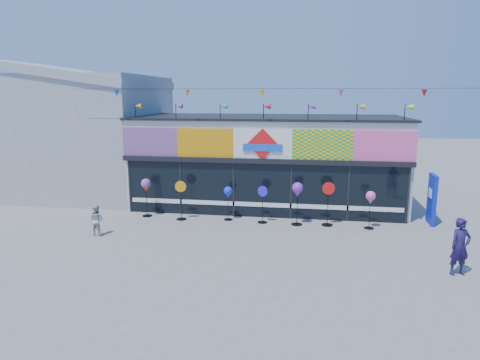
% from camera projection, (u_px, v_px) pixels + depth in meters
% --- Properties ---
extents(ground, '(80.00, 80.00, 0.00)m').
position_uv_depth(ground, '(251.00, 244.00, 14.71)').
color(ground, slate).
rests_on(ground, ground).
extents(kite_shop, '(16.00, 5.70, 5.31)m').
position_uv_depth(kite_shop, '(268.00, 160.00, 20.07)').
color(kite_shop, silver).
rests_on(kite_shop, ground).
extents(neighbour_building, '(8.18, 7.20, 6.87)m').
position_uv_depth(neighbour_building, '(80.00, 131.00, 22.38)').
color(neighbour_building, '#A7AAAD').
rests_on(neighbour_building, ground).
extents(blue_sign, '(0.21, 1.01, 2.00)m').
position_uv_depth(blue_sign, '(432.00, 199.00, 16.93)').
color(blue_sign, '#0B26B0').
rests_on(blue_sign, ground).
extents(spinner_0, '(0.41, 0.41, 1.63)m').
position_uv_depth(spinner_0, '(146.00, 186.00, 17.91)').
color(spinner_0, black).
rests_on(spinner_0, ground).
extents(spinner_1, '(0.46, 0.41, 1.63)m').
position_uv_depth(spinner_1, '(181.00, 199.00, 17.51)').
color(spinner_1, black).
rests_on(spinner_1, ground).
extents(spinner_2, '(0.36, 0.36, 1.40)m').
position_uv_depth(spinner_2, '(228.00, 193.00, 17.41)').
color(spinner_2, black).
rests_on(spinner_2, ground).
extents(spinner_3, '(0.41, 0.39, 1.51)m').
position_uv_depth(spinner_3, '(263.00, 203.00, 17.07)').
color(spinner_3, black).
rests_on(spinner_3, ground).
extents(spinner_4, '(0.43, 0.43, 1.72)m').
position_uv_depth(spinner_4, '(298.00, 191.00, 16.69)').
color(spinner_4, black).
rests_on(spinner_4, ground).
extents(spinner_5, '(0.49, 0.44, 1.74)m').
position_uv_depth(spinner_5, '(328.00, 203.00, 16.70)').
color(spinner_5, black).
rests_on(spinner_5, ground).
extents(spinner_6, '(0.37, 0.37, 1.48)m').
position_uv_depth(spinner_6, '(371.00, 199.00, 16.26)').
color(spinner_6, black).
rests_on(spinner_6, ground).
extents(adult_man, '(0.71, 0.58, 1.67)m').
position_uv_depth(adult_man, '(460.00, 247.00, 12.10)').
color(adult_man, '#201544').
rests_on(adult_man, ground).
extents(child, '(0.59, 0.39, 1.15)m').
position_uv_depth(child, '(96.00, 220.00, 15.61)').
color(child, '#BABABA').
rests_on(child, ground).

